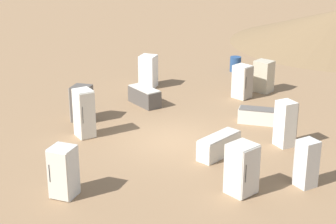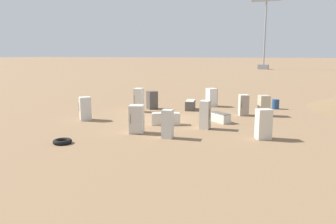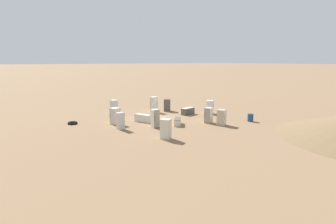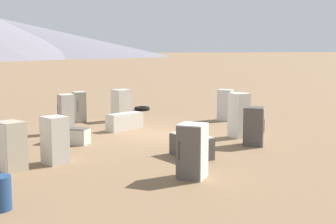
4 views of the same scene
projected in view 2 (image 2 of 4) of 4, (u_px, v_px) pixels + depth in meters
The scene contains 17 objects.
ground_plane at pixel (164, 118), 22.99m from camera, with size 1000.00×1000.00×0.00m, color #846647.
power_pylon_1 at pixel (264, 44), 99.50m from camera, with size 8.77×3.01×25.05m.
discarded_fridge_0 at pixel (139, 100), 25.52m from camera, with size 0.72×0.84×1.85m.
discarded_fridge_1 at pixel (244, 105), 24.06m from camera, with size 0.88×0.93×1.53m.
discarded_fridge_2 at pixel (152, 100), 26.95m from camera, with size 1.05×1.05×1.47m.
discarded_fridge_3 at pixel (168, 124), 17.49m from camera, with size 0.62×0.67×1.54m.
discarded_fridge_4 at pixel (190, 105), 26.61m from camera, with size 1.05×1.77×0.77m.
discarded_fridge_5 at pixel (220, 117), 21.75m from camera, with size 1.63×1.45×0.62m.
discarded_fridge_6 at pixel (85, 109), 22.30m from camera, with size 0.99×0.99×1.59m.
discarded_fridge_7 at pixel (166, 119), 20.89m from camera, with size 1.88×1.30×0.77m.
discarded_fridge_8 at pixel (212, 97), 28.28m from camera, with size 1.06×1.06×1.56m.
discarded_fridge_9 at pixel (205, 115), 19.66m from camera, with size 0.65×0.68×1.71m.
discarded_fridge_10 at pixel (263, 124), 17.29m from camera, with size 0.95×0.92×1.60m.
discarded_fridge_11 at pixel (264, 106), 23.90m from camera, with size 1.00×1.02×1.50m.
discarded_fridge_12 at pixel (137, 119), 18.62m from camera, with size 0.99×0.98×1.61m.
scrap_tire at pixel (62, 141), 16.48m from camera, with size 0.94×0.94×0.22m.
rusty_barrel at pixel (275, 104), 27.00m from camera, with size 0.58×0.58×0.79m.
Camera 2 is at (9.34, -20.55, 4.41)m, focal length 35.00 mm.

